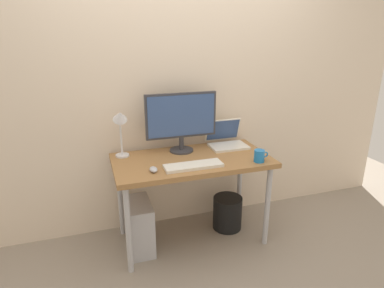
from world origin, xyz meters
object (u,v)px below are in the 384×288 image
desk (192,167)px  monitor (181,119)px  desk_lamp (120,123)px  mouse (153,169)px  wastebasket (227,213)px  keyboard (193,166)px  coffee_mug (259,156)px  computer_tower (140,226)px  laptop (226,139)px

desk → monitor: 0.40m
desk_lamp → mouse: size_ratio=4.54×
monitor → wastebasket: bearing=-18.0°
keyboard → mouse: 0.30m
desk → coffee_mug: bearing=-25.9°
keyboard → wastebasket: (0.40, 0.24, -0.61)m
monitor → computer_tower: 0.93m
mouse → wastebasket: bearing=17.9°
wastebasket → keyboard: bearing=-149.4°
coffee_mug → computer_tower: size_ratio=0.28×
laptop → computer_tower: bearing=-165.6°
coffee_mug → desk: bearing=154.1°
coffee_mug → wastebasket: size_ratio=0.39×
monitor → computer_tower: bearing=-154.9°
monitor → keyboard: bearing=-92.2°
mouse → computer_tower: size_ratio=0.21×
desk → keyboard: 0.20m
desk_lamp → coffee_mug: 1.11m
laptop → computer_tower: laptop is taller
desk → wastebasket: desk is taller
laptop → desk: bearing=-151.7°
keyboard → coffee_mug: bearing=-5.7°
keyboard → computer_tower: keyboard is taller
laptop → mouse: (-0.73, -0.37, -0.04)m
desk_lamp → computer_tower: size_ratio=0.97×
laptop → coffee_mug: laptop is taller
keyboard → mouse: (-0.30, 0.01, 0.01)m
computer_tower → wastebasket: computer_tower is taller
wastebasket → desk: bearing=-170.5°
computer_tower → wastebasket: (0.80, 0.07, -0.06)m
laptop → desk_lamp: (-0.91, -0.02, 0.23)m
desk → mouse: mouse is taller
coffee_mug → laptop: bearing=101.7°
computer_tower → wastebasket: size_ratio=1.40×
desk_lamp → mouse: bearing=-63.5°
laptop → keyboard: bearing=-138.2°
computer_tower → desk_lamp: bearing=112.5°
laptop → desk_lamp: bearing=-178.8°
computer_tower → keyboard: bearing=-23.5°
desk → computer_tower: bearing=-179.2°
mouse → wastebasket: mouse is taller
laptop → mouse: size_ratio=3.56×
desk → monitor: (-0.03, 0.19, 0.36)m
desk_lamp → monitor: bearing=-0.1°
monitor → keyboard: size_ratio=1.35×
monitor → keyboard: (-0.01, -0.36, -0.27)m
keyboard → coffee_mug: size_ratio=3.76×
coffee_mug → wastebasket: coffee_mug is taller
mouse → coffee_mug: coffee_mug is taller
desk_lamp → coffee_mug: (1.00, -0.42, -0.24)m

